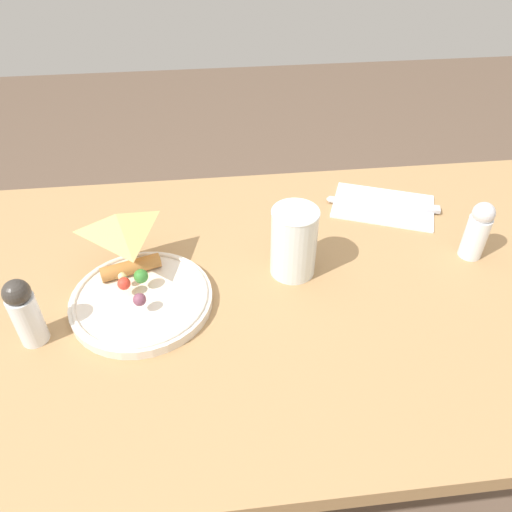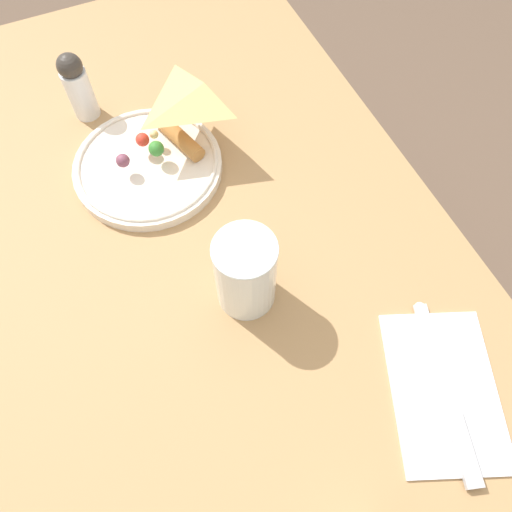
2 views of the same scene
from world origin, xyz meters
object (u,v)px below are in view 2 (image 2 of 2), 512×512
(napkin_folded, at_px, (444,390))
(butter_knife, at_px, (448,399))
(milk_glass, at_px, (246,274))
(pepper_shaker, at_px, (78,86))
(plate_pizza, at_px, (149,163))
(dining_table, at_px, (215,305))

(napkin_folded, distance_m, butter_knife, 0.01)
(butter_knife, bearing_deg, milk_glass, 53.00)
(pepper_shaker, bearing_deg, napkin_folded, -156.08)
(plate_pizza, xyz_separation_m, butter_knife, (-0.47, -0.21, -0.01))
(milk_glass, relative_size, pepper_shaker, 1.08)
(dining_table, distance_m, pepper_shaker, 0.39)
(plate_pizza, distance_m, butter_knife, 0.52)
(dining_table, relative_size, napkin_folded, 5.58)
(dining_table, xyz_separation_m, butter_knife, (-0.27, -0.19, 0.11))
(plate_pizza, height_order, milk_glass, milk_glass)
(dining_table, xyz_separation_m, napkin_folded, (-0.26, -0.20, 0.10))
(butter_knife, bearing_deg, pepper_shaker, 40.34)
(dining_table, distance_m, napkin_folded, 0.34)
(plate_pizza, bearing_deg, dining_table, -175.77)
(pepper_shaker, bearing_deg, butter_knife, -156.74)
(milk_glass, bearing_deg, dining_table, 36.72)
(milk_glass, relative_size, butter_knife, 0.56)
(plate_pizza, relative_size, pepper_shaker, 1.95)
(plate_pizza, relative_size, butter_knife, 1.02)
(dining_table, height_order, napkin_folded, napkin_folded)
(milk_glass, xyz_separation_m, butter_knife, (-0.22, -0.16, -0.05))
(plate_pizza, height_order, pepper_shaker, pepper_shaker)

